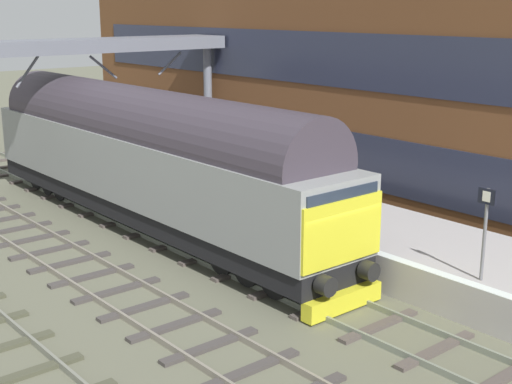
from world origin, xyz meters
TOP-DOWN VIEW (x-y plane):
  - ground_plane at (0.00, 0.00)m, footprint 140.00×140.00m
  - track_main at (0.00, 0.00)m, footprint 2.50×60.00m
  - track_adjacent_west at (-3.59, -0.00)m, footprint 2.50×60.00m
  - station_platform at (3.60, 0.00)m, footprint 4.00×44.00m
  - station_building at (9.75, 4.32)m, footprint 5.85×37.93m
  - diesel_locomotive at (0.00, 7.71)m, footprint 2.74×18.12m
  - platform_number_sign at (2.12, -3.57)m, footprint 0.10×0.44m
  - waiting_passenger at (2.90, 2.99)m, footprint 0.45×0.47m
  - overhead_footbridge at (-1.55, 13.11)m, footprint 16.50×2.00m

SIDE VIEW (x-z plane):
  - ground_plane at x=0.00m, z-range 0.00..0.00m
  - track_adjacent_west at x=-3.59m, z-range -0.02..0.13m
  - track_main at x=0.00m, z-range -0.02..0.13m
  - station_platform at x=3.60m, z-range 0.00..1.01m
  - waiting_passenger at x=2.90m, z-range 1.17..2.81m
  - platform_number_sign at x=2.12m, z-range 1.35..3.55m
  - diesel_locomotive at x=0.00m, z-range 0.14..4.82m
  - overhead_footbridge at x=-1.55m, z-range 2.51..8.52m
  - station_building at x=9.75m, z-range 0.00..13.80m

